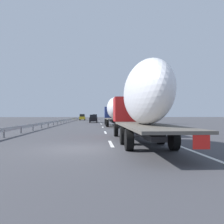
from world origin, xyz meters
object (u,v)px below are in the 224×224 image
at_px(car_blue_sedan, 95,117).
at_px(road_sign, 119,114).
at_px(car_yellow_coupe, 82,117).
at_px(car_black_suv, 93,119).
at_px(truck_lead, 114,110).
at_px(truck_trailing, 142,100).

bearing_deg(car_blue_sedan, road_sign, -170.00).
bearing_deg(road_sign, car_yellow_coupe, 35.74).
relative_size(car_black_suv, car_yellow_coupe, 0.96).
xyz_separation_m(truck_lead, car_yellow_coupe, (39.57, 7.17, -1.49)).
height_order(truck_lead, car_yellow_coupe, truck_lead).
distance_m(truck_lead, car_blue_sedan, 61.85).
relative_size(truck_trailing, car_black_suv, 3.25).
bearing_deg(road_sign, car_blue_sedan, 10.00).
xyz_separation_m(truck_trailing, car_blue_sedan, (84.26, 3.33, -1.63)).
distance_m(truck_lead, car_yellow_coupe, 40.24).
xyz_separation_m(car_blue_sedan, road_sign, (-36.44, -6.43, 1.10)).
bearing_deg(road_sign, truck_lead, 173.01).
distance_m(car_black_suv, car_yellow_coupe, 24.20).
relative_size(truck_trailing, car_yellow_coupe, 3.11).
xyz_separation_m(car_black_suv, car_yellow_coupe, (23.90, 3.83, 0.07)).
bearing_deg(car_black_suv, car_blue_sedan, -0.01).
distance_m(truck_trailing, car_blue_sedan, 84.34).
distance_m(car_black_suv, road_sign, 11.64).
relative_size(truck_lead, truck_trailing, 0.99).
xyz_separation_m(truck_trailing, car_black_suv, (38.19, 3.33, -1.70)).
height_order(car_blue_sedan, car_yellow_coupe, car_yellow_coupe).
height_order(car_black_suv, car_blue_sedan, car_blue_sedan).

